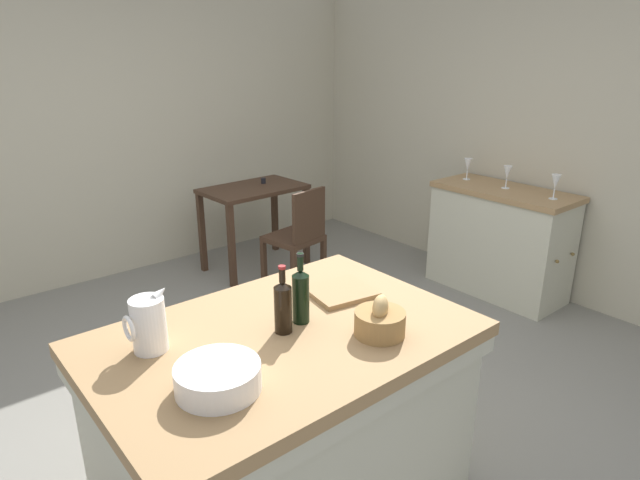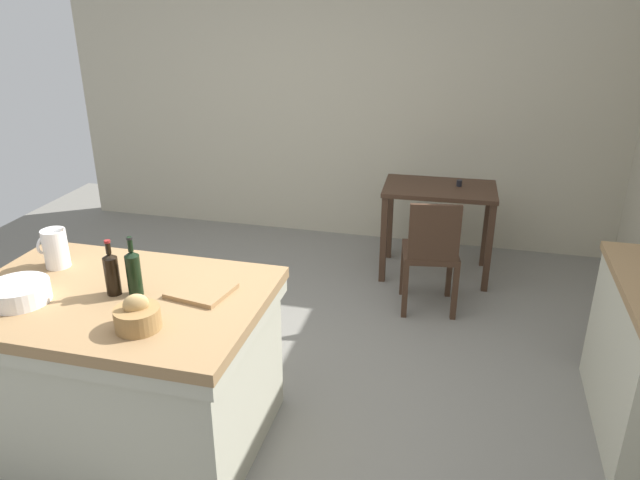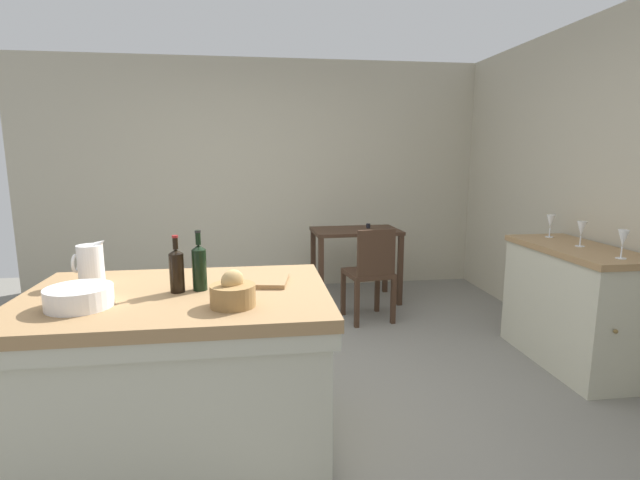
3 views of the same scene
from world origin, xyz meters
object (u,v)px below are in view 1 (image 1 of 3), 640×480
Objects in this scene: wash_bowl at (218,378)px; side_cabinet at (499,241)px; wine_glass_left at (507,173)px; island_table at (285,414)px; wine_bottle_amber at (283,306)px; wooden_chair at (298,236)px; wine_bottle_dark at (301,295)px; pitcher at (148,324)px; bread_basket at (380,321)px; cutting_board at (341,292)px; wine_glass_far_left at (556,182)px; writing_desk at (254,201)px; wine_glass_middle at (468,165)px.

side_cabinet is at bearing 15.86° from wash_bowl.
wine_glass_left is at bearing 15.94° from wash_bowl.
wine_bottle_amber is at bearing 25.57° from island_table.
wooden_chair is at bearing 140.07° from wine_glass_left.
side_cabinet is at bearing -148.66° from wine_glass_left.
wooden_chair is (1.45, 1.79, 0.01)m from island_table.
wine_bottle_dark is (-2.60, -0.68, 0.55)m from side_cabinet.
pitcher is 0.52m from wine_bottle_amber.
wooden_chair is 3.09× the size of wine_bottle_amber.
wooden_chair is 1.76m from wine_glass_left.
wash_bowl is 0.45m from wine_bottle_amber.
wine_bottle_amber is at bearing 136.97° from bread_basket.
cutting_board is at bearing 15.73° from island_table.
pitcher is at bearing -171.05° from wine_glass_left.
wine_glass_far_left is at bearing -90.37° from side_cabinet.
wine_bottle_dark reaches higher than pitcher.
cutting_board reaches higher than wooden_chair.
bread_basket is at bearing -7.02° from wash_bowl.
wine_glass_far_left reaches higher than wash_bowl.
wine_glass_left reaches higher than cutting_board.
pitcher reaches higher than bread_basket.
wine_bottle_dark is (0.58, -0.19, 0.01)m from pitcher.
wine_glass_far_left is at bearing -59.46° from writing_desk.
wine_glass_far_left is at bearing -92.52° from wine_glass_middle.
cutting_board is at bearing -157.05° from wine_glass_middle.
island_table is 1.33× the size of side_cabinet.
side_cabinet is 2.16m from writing_desk.
cutting_board is at bearing -121.58° from wooden_chair.
island_table reaches higher than writing_desk.
pitcher reaches higher than wine_glass_middle.
wine_bottle_dark is (0.51, 0.20, 0.08)m from wash_bowl.
wash_bowl is 1.60× the size of wine_glass_middle.
wash_bowl is 3.39m from wine_glass_middle.
writing_desk is 5.06× the size of wine_glass_middle.
pitcher is 3.23m from wine_glass_left.
wooden_chair is 2.35m from wine_bottle_amber.
island_table is 8.11× the size of wine_glass_far_left.
bread_basket is 1.12× the size of wine_glass_left.
wooden_chair is at bearing 52.89° from wine_bottle_dark.
wine_glass_middle is (0.02, 0.39, -0.00)m from wine_glass_left.
side_cabinet is at bearing 14.66° from wine_bottle_dark.
wash_bowl is (-1.84, -2.63, 0.27)m from writing_desk.
writing_desk is 2.52m from wine_glass_far_left.
wine_bottle_amber is (-0.28, 0.26, 0.06)m from bread_basket.
bread_basket is at bearing -166.86° from wine_glass_far_left.
wine_glass_left is (2.44, 0.98, 0.09)m from bread_basket.
wash_bowl reaches higher than side_cabinet.
island_table is at bearing -120.57° from writing_desk.
island_table is 2.87m from wine_glass_left.
wooden_chair is at bearing 46.86° from wash_bowl.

